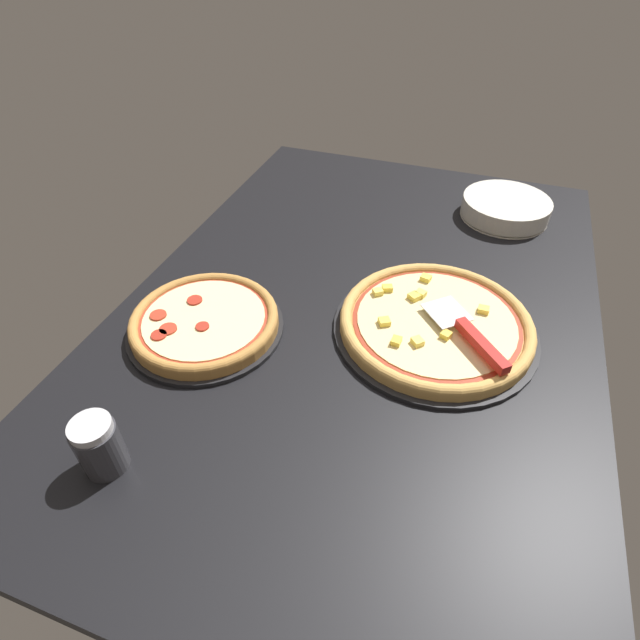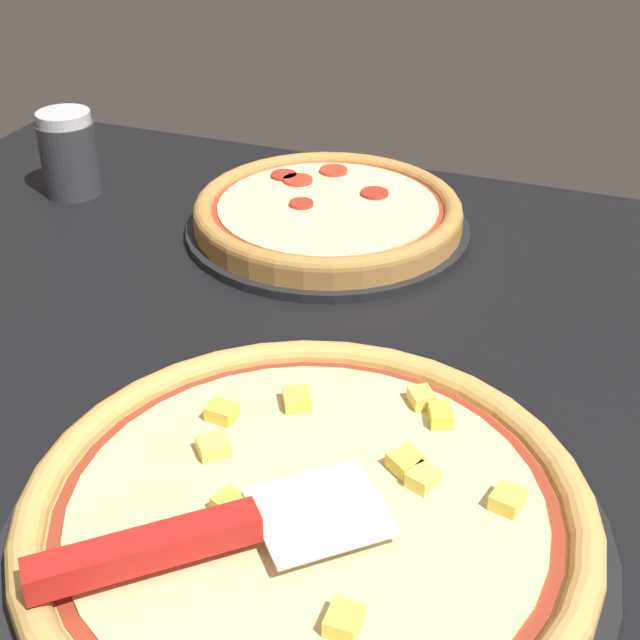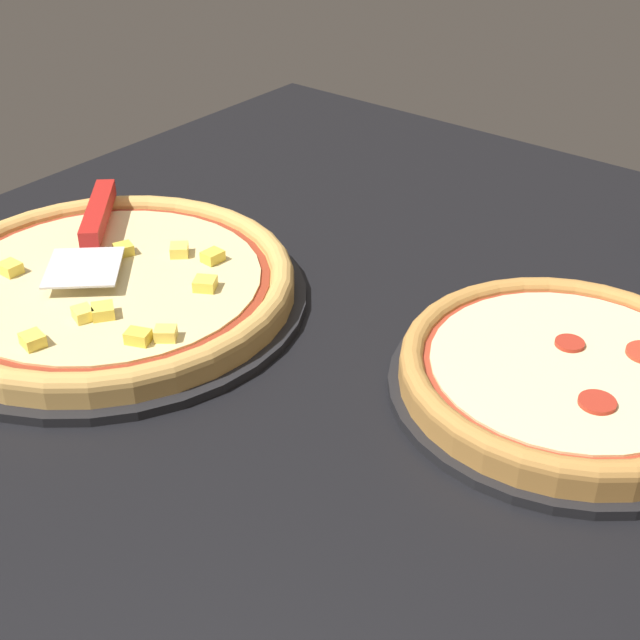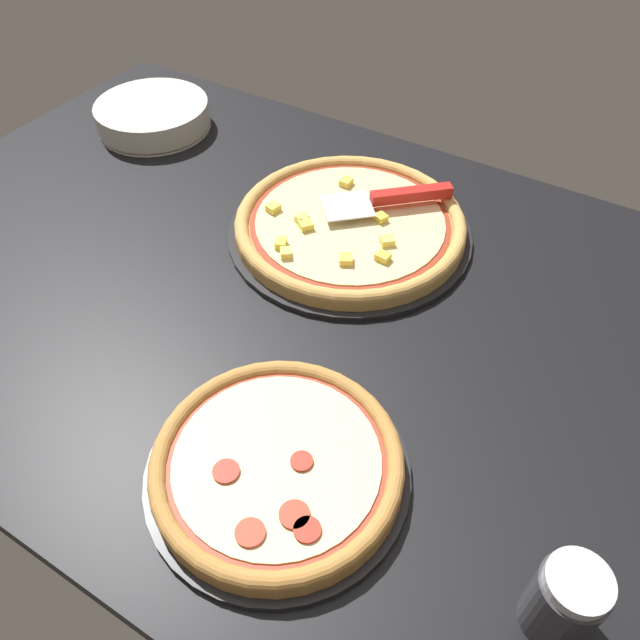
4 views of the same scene
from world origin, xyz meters
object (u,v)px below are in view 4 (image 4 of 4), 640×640
object	(u,v)px
pizza_front	(350,223)
pizza_back	(277,463)
parmesan_shaker	(565,600)
serving_spatula	(399,196)
plate_stack	(153,116)

from	to	relation	value
pizza_front	pizza_back	xyz separation A→B (cm)	(-15.73, 45.95, 0.15)
pizza_back	parmesan_shaker	world-z (taller)	parmesan_shaker
pizza_back	serving_spatula	world-z (taller)	serving_spatula
serving_spatula	plate_stack	xyz separation A→B (cm)	(59.73, -2.36, -2.49)
pizza_back	serving_spatula	bearing A→B (deg)	-79.05
pizza_back	plate_stack	size ratio (longest dim) A/B	1.29
pizza_front	parmesan_shaker	size ratio (longest dim) A/B	3.81
serving_spatula	parmesan_shaker	world-z (taller)	parmesan_shaker
pizza_back	pizza_front	bearing A→B (deg)	-71.11
serving_spatula	pizza_back	bearing A→B (deg)	100.95
pizza_front	pizza_back	bearing A→B (deg)	108.89
plate_stack	parmesan_shaker	world-z (taller)	parmesan_shaker
pizza_back	serving_spatula	distance (cm)	55.00
pizza_back	serving_spatula	size ratio (longest dim) A/B	1.52
serving_spatula	parmesan_shaker	xyz separation A→B (cm)	(-44.69, 53.03, -0.10)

